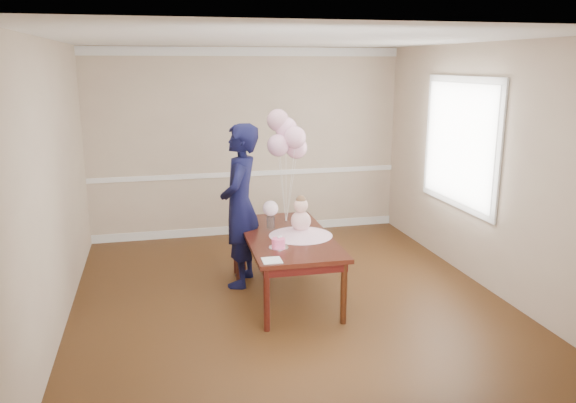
% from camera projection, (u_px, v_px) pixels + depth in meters
% --- Properties ---
extents(floor, '(4.50, 5.00, 0.00)m').
position_uv_depth(floor, '(288.00, 298.00, 6.06)').
color(floor, '#341D0D').
rests_on(floor, ground).
extents(ceiling, '(4.50, 5.00, 0.02)m').
position_uv_depth(ceiling, '(288.00, 39.00, 5.42)').
color(ceiling, white).
rests_on(ceiling, wall_back).
extents(wall_back, '(4.50, 0.02, 2.70)m').
position_uv_depth(wall_back, '(248.00, 143.00, 8.10)').
color(wall_back, tan).
rests_on(wall_back, floor).
extents(wall_front, '(4.50, 0.02, 2.70)m').
position_uv_depth(wall_front, '(385.00, 255.00, 3.38)').
color(wall_front, tan).
rests_on(wall_front, floor).
extents(wall_left, '(0.02, 5.00, 2.70)m').
position_uv_depth(wall_left, '(54.00, 187.00, 5.23)').
color(wall_left, tan).
rests_on(wall_left, floor).
extents(wall_right, '(0.02, 5.00, 2.70)m').
position_uv_depth(wall_right, '(484.00, 167.00, 6.25)').
color(wall_right, tan).
rests_on(wall_right, floor).
extents(chair_rail_trim, '(4.50, 0.02, 0.07)m').
position_uv_depth(chair_rail_trim, '(248.00, 174.00, 8.20)').
color(chair_rail_trim, white).
rests_on(chair_rail_trim, wall_back).
extents(crown_molding, '(4.50, 0.02, 0.12)m').
position_uv_depth(crown_molding, '(246.00, 52.00, 7.78)').
color(crown_molding, silver).
rests_on(crown_molding, wall_back).
extents(baseboard_trim, '(4.50, 0.02, 0.12)m').
position_uv_depth(baseboard_trim, '(249.00, 229.00, 8.40)').
color(baseboard_trim, white).
rests_on(baseboard_trim, floor).
extents(window_frame, '(0.02, 1.66, 1.56)m').
position_uv_depth(window_frame, '(460.00, 143.00, 6.67)').
color(window_frame, silver).
rests_on(window_frame, wall_right).
extents(window_blinds, '(0.01, 1.50, 1.40)m').
position_uv_depth(window_blinds, '(459.00, 143.00, 6.67)').
color(window_blinds, white).
rests_on(window_blinds, wall_right).
extents(dining_table_top, '(0.94, 1.82, 0.05)m').
position_uv_depth(dining_table_top, '(288.00, 237.00, 6.04)').
color(dining_table_top, black).
rests_on(dining_table_top, table_leg_fl).
extents(table_apron, '(0.85, 1.73, 0.09)m').
position_uv_depth(table_apron, '(288.00, 243.00, 6.06)').
color(table_apron, black).
rests_on(table_apron, table_leg_fl).
extents(table_leg_fl, '(0.06, 0.06, 0.63)m').
position_uv_depth(table_leg_fl, '(267.00, 300.00, 5.26)').
color(table_leg_fl, black).
rests_on(table_leg_fl, floor).
extents(table_leg_fr, '(0.06, 0.06, 0.63)m').
position_uv_depth(table_leg_fr, '(344.00, 293.00, 5.42)').
color(table_leg_fr, black).
rests_on(table_leg_fr, floor).
extents(table_leg_bl, '(0.06, 0.06, 0.63)m').
position_uv_depth(table_leg_bl, '(243.00, 245.00, 6.83)').
color(table_leg_bl, black).
rests_on(table_leg_bl, floor).
extents(table_leg_br, '(0.06, 0.06, 0.63)m').
position_uv_depth(table_leg_br, '(303.00, 241.00, 6.99)').
color(table_leg_br, black).
rests_on(table_leg_br, floor).
extents(baby_skirt, '(0.70, 0.70, 0.09)m').
position_uv_depth(baby_skirt, '(301.00, 231.00, 6.01)').
color(baby_skirt, '#ECAEC3').
rests_on(baby_skirt, dining_table_top).
extents(baby_torso, '(0.22, 0.22, 0.22)m').
position_uv_depth(baby_torso, '(301.00, 221.00, 5.98)').
color(baby_torso, pink).
rests_on(baby_torso, baby_skirt).
extents(baby_head, '(0.15, 0.15, 0.15)m').
position_uv_depth(baby_head, '(301.00, 205.00, 5.94)').
color(baby_head, beige).
rests_on(baby_head, baby_torso).
extents(baby_hair, '(0.11, 0.11, 0.11)m').
position_uv_depth(baby_hair, '(301.00, 200.00, 5.93)').
color(baby_hair, brown).
rests_on(baby_hair, baby_head).
extents(cake_platter, '(0.20, 0.20, 0.01)m').
position_uv_depth(cake_platter, '(278.00, 247.00, 5.62)').
color(cake_platter, silver).
rests_on(cake_platter, dining_table_top).
extents(birthday_cake, '(0.14, 0.14, 0.09)m').
position_uv_depth(birthday_cake, '(278.00, 243.00, 5.60)').
color(birthday_cake, '#FF508E').
rests_on(birthday_cake, cake_platter).
extents(cake_flower_a, '(0.03, 0.03, 0.03)m').
position_uv_depth(cake_flower_a, '(278.00, 237.00, 5.59)').
color(cake_flower_a, white).
rests_on(cake_flower_a, birthday_cake).
extents(cake_flower_b, '(0.03, 0.03, 0.03)m').
position_uv_depth(cake_flower_b, '(281.00, 237.00, 5.61)').
color(cake_flower_b, white).
rests_on(cake_flower_b, birthday_cake).
extents(rose_vase_near, '(0.09, 0.09, 0.14)m').
position_uv_depth(rose_vase_near, '(271.00, 222.00, 6.25)').
color(rose_vase_near, silver).
rests_on(rose_vase_near, dining_table_top).
extents(roses_near, '(0.17, 0.17, 0.17)m').
position_uv_depth(roses_near, '(270.00, 208.00, 6.21)').
color(roses_near, '#FAD2DF').
rests_on(roses_near, rose_vase_near).
extents(napkin, '(0.18, 0.18, 0.01)m').
position_uv_depth(napkin, '(272.00, 260.00, 5.25)').
color(napkin, white).
rests_on(napkin, dining_table_top).
extents(balloon_weight, '(0.04, 0.04, 0.02)m').
position_uv_depth(balloon_weight, '(286.00, 221.00, 6.52)').
color(balloon_weight, silver).
rests_on(balloon_weight, dining_table_top).
extents(balloon_a, '(0.25, 0.25, 0.25)m').
position_uv_depth(balloon_a, '(278.00, 145.00, 6.29)').
color(balloon_a, '#EEA8C7').
rests_on(balloon_a, balloon_ribbon_a).
extents(balloon_b, '(0.25, 0.25, 0.25)m').
position_uv_depth(balloon_b, '(295.00, 137.00, 6.27)').
color(balloon_b, '#FFB4D1').
rests_on(balloon_b, balloon_ribbon_b).
extents(balloon_c, '(0.25, 0.25, 0.25)m').
position_uv_depth(balloon_c, '(286.00, 128.00, 6.36)').
color(balloon_c, '#FFB4D5').
rests_on(balloon_c, balloon_ribbon_c).
extents(balloon_d, '(0.25, 0.25, 0.25)m').
position_uv_depth(balloon_d, '(278.00, 120.00, 6.33)').
color(balloon_d, '#D899A9').
rests_on(balloon_d, balloon_ribbon_d).
extents(balloon_e, '(0.25, 0.25, 0.25)m').
position_uv_depth(balloon_e, '(296.00, 148.00, 6.42)').
color(balloon_e, '#FFB4D1').
rests_on(balloon_e, balloon_ribbon_e).
extents(balloon_ribbon_a, '(0.08, 0.01, 0.75)m').
position_uv_depth(balloon_ribbon_a, '(282.00, 190.00, 6.42)').
color(balloon_ribbon_a, silver).
rests_on(balloon_ribbon_a, balloon_weight).
extents(balloon_ribbon_b, '(0.09, 0.05, 0.84)m').
position_uv_depth(balloon_ribbon_b, '(290.00, 186.00, 6.41)').
color(balloon_ribbon_b, white).
rests_on(balloon_ribbon_b, balloon_weight).
extents(balloon_ribbon_c, '(0.02, 0.08, 0.93)m').
position_uv_depth(balloon_ribbon_c, '(286.00, 181.00, 6.46)').
color(balloon_ribbon_c, white).
rests_on(balloon_ribbon_c, balloon_weight).
extents(balloon_ribbon_d, '(0.07, 0.09, 1.02)m').
position_uv_depth(balloon_ribbon_d, '(282.00, 177.00, 6.45)').
color(balloon_ribbon_d, white).
rests_on(balloon_ribbon_d, balloon_weight).
extents(balloon_ribbon_e, '(0.13, 0.06, 0.70)m').
position_uv_depth(balloon_ribbon_e, '(291.00, 191.00, 6.49)').
color(balloon_ribbon_e, white).
rests_on(balloon_ribbon_e, balloon_weight).
extents(dining_chair_seat, '(0.46, 0.46, 0.05)m').
position_uv_depth(dining_chair_seat, '(251.00, 242.00, 6.56)').
color(dining_chair_seat, '#35110E').
rests_on(dining_chair_seat, chair_leg_fl).
extents(chair_leg_fl, '(0.04, 0.04, 0.42)m').
position_uv_depth(chair_leg_fl, '(238.00, 266.00, 6.42)').
color(chair_leg_fl, '#36150E').
rests_on(chair_leg_fl, floor).
extents(chair_leg_fr, '(0.04, 0.04, 0.42)m').
position_uv_depth(chair_leg_fr, '(268.00, 265.00, 6.48)').
color(chair_leg_fr, '#39210F').
rests_on(chair_leg_fr, floor).
extents(chair_leg_bl, '(0.04, 0.04, 0.42)m').
position_uv_depth(chair_leg_bl, '(235.00, 256.00, 6.76)').
color(chair_leg_bl, '#33120D').
rests_on(chair_leg_bl, floor).
extents(chair_leg_br, '(0.04, 0.04, 0.42)m').
position_uv_depth(chair_leg_br, '(264.00, 255.00, 6.81)').
color(chair_leg_br, '#3D1410').
rests_on(chair_leg_br, floor).
extents(chair_back_post_l, '(0.04, 0.04, 0.55)m').
position_uv_depth(chair_back_post_l, '(235.00, 223.00, 6.29)').
color(chair_back_post_l, '#34170E').
rests_on(chair_back_post_l, dining_chair_seat).
extents(chair_back_post_r, '(0.04, 0.04, 0.55)m').
position_uv_depth(chair_back_post_r, '(233.00, 215.00, 6.63)').
color(chair_back_post_r, '#38160F').
rests_on(chair_back_post_r, dining_chair_seat).
extents(chair_slat_low, '(0.06, 0.39, 0.05)m').
position_uv_depth(chair_slat_low, '(234.00, 229.00, 6.49)').
color(chair_slat_low, '#38170F').
rests_on(chair_slat_low, dining_chair_seat).
extents(chair_slat_mid, '(0.06, 0.39, 0.05)m').
position_uv_depth(chair_slat_mid, '(234.00, 216.00, 6.45)').
color(chair_slat_mid, '#38120F').
rests_on(chair_slat_mid, dining_chair_seat).
extents(chair_slat_top, '(0.06, 0.39, 0.05)m').
position_uv_depth(chair_slat_top, '(233.00, 203.00, 6.41)').
color(chair_slat_top, '#331D0E').
rests_on(chair_slat_top, dining_chair_seat).
extents(woman, '(0.65, 0.78, 1.84)m').
position_uv_depth(woman, '(240.00, 206.00, 6.27)').
color(woman, black).
rests_on(woman, floor).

